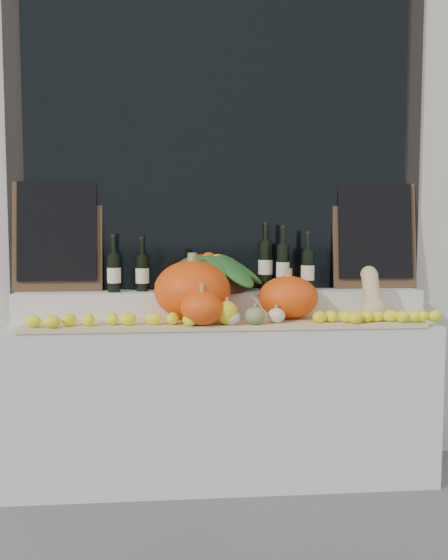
{
  "coord_description": "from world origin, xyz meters",
  "views": [
    {
      "loc": [
        -0.3,
        -1.86,
        1.42
      ],
      "look_at": [
        0.0,
        1.45,
        1.12
      ],
      "focal_mm": 40.0,
      "sensor_mm": 36.0,
      "label": 1
    }
  ],
  "objects_px": {
    "pumpkin_left": "(192,290)",
    "butternut_squash": "(372,297)",
    "pumpkin_right": "(288,297)",
    "wine_bottle_tall": "(265,265)",
    "produce_bowl": "(209,272)"
  },
  "relations": [
    {
      "from": "pumpkin_left",
      "to": "butternut_squash",
      "type": "height_order",
      "value": "pumpkin_left"
    },
    {
      "from": "pumpkin_left",
      "to": "wine_bottle_tall",
      "type": "distance_m",
      "value": 0.53
    },
    {
      "from": "pumpkin_left",
      "to": "pumpkin_right",
      "type": "height_order",
      "value": "pumpkin_left"
    },
    {
      "from": "pumpkin_right",
      "to": "wine_bottle_tall",
      "type": "height_order",
      "value": "wine_bottle_tall"
    },
    {
      "from": "pumpkin_right",
      "to": "wine_bottle_tall",
      "type": "xyz_separation_m",
      "value": [
        -0.08,
        0.27,
        0.16
      ]
    },
    {
      "from": "pumpkin_left",
      "to": "pumpkin_right",
      "type": "xyz_separation_m",
      "value": [
        0.52,
        -0.01,
        -0.04
      ]
    },
    {
      "from": "pumpkin_left",
      "to": "butternut_squash",
      "type": "distance_m",
      "value": 0.97
    },
    {
      "from": "produce_bowl",
      "to": "wine_bottle_tall",
      "type": "height_order",
      "value": "wine_bottle_tall"
    },
    {
      "from": "butternut_squash",
      "to": "produce_bowl",
      "type": "distance_m",
      "value": 0.91
    },
    {
      "from": "pumpkin_right",
      "to": "produce_bowl",
      "type": "distance_m",
      "value": 0.48
    },
    {
      "from": "pumpkin_left",
      "to": "produce_bowl",
      "type": "xyz_separation_m",
      "value": [
        0.1,
        0.18,
        0.08
      ]
    },
    {
      "from": "produce_bowl",
      "to": "butternut_squash",
      "type": "bearing_deg",
      "value": -17.75
    },
    {
      "from": "butternut_squash",
      "to": "pumpkin_right",
      "type": "bearing_deg",
      "value": 168.6
    },
    {
      "from": "pumpkin_left",
      "to": "produce_bowl",
      "type": "height_order",
      "value": "produce_bowl"
    },
    {
      "from": "butternut_squash",
      "to": "wine_bottle_tall",
      "type": "relative_size",
      "value": 0.74
    }
  ]
}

